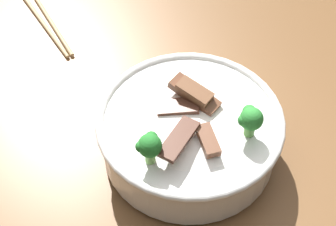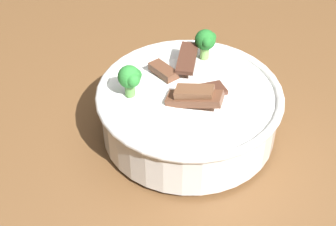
% 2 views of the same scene
% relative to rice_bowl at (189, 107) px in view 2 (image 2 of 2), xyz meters
% --- Properties ---
extents(dining_table, '(1.23, 1.08, 0.75)m').
position_rel_rice_bowl_xyz_m(dining_table, '(0.10, 0.11, -0.16)').
color(dining_table, brown).
rests_on(dining_table, ground).
extents(rice_bowl, '(0.26, 0.26, 0.13)m').
position_rel_rice_bowl_xyz_m(rice_bowl, '(0.00, 0.00, 0.00)').
color(rice_bowl, white).
rests_on(rice_bowl, dining_table).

